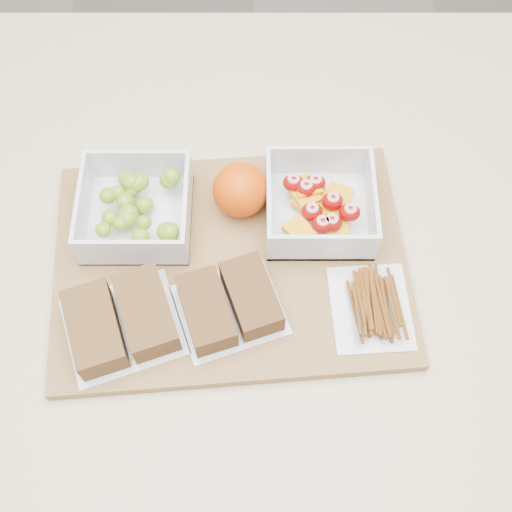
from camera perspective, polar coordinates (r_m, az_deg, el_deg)
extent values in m
plane|color=gray|center=(1.63, -0.36, -15.83)|extent=(4.00, 4.00, 0.00)
cube|color=beige|center=(1.19, -0.48, -11.31)|extent=(1.20, 0.90, 0.90)
cube|color=olive|center=(0.77, -2.24, -0.61)|extent=(0.44, 0.33, 0.02)
cube|color=silver|center=(0.80, -10.39, 3.31)|extent=(0.13, 0.13, 0.00)
cube|color=silver|center=(0.82, -10.30, 7.96)|extent=(0.13, 0.00, 0.05)
cube|color=silver|center=(0.75, -11.10, 0.22)|extent=(0.13, 0.00, 0.05)
cube|color=silver|center=(0.77, -6.12, 4.31)|extent=(0.00, 0.12, 0.05)
cube|color=silver|center=(0.80, -15.11, 4.18)|extent=(0.00, 0.12, 0.05)
sphere|color=olive|center=(0.78, -11.24, 3.74)|extent=(0.02, 0.02, 0.02)
sphere|color=olive|center=(0.78, -12.86, 3.33)|extent=(0.02, 0.02, 0.02)
sphere|color=olive|center=(0.79, -10.54, 6.27)|extent=(0.02, 0.02, 0.02)
sphere|color=olive|center=(0.79, -9.86, 4.46)|extent=(0.02, 0.02, 0.02)
sphere|color=olive|center=(0.80, -13.05, 5.23)|extent=(0.02, 0.02, 0.02)
sphere|color=olive|center=(0.79, -11.39, 4.02)|extent=(0.02, 0.02, 0.02)
sphere|color=olive|center=(0.79, -12.17, 5.52)|extent=(0.02, 0.02, 0.02)
sphere|color=olive|center=(0.75, -7.72, 2.14)|extent=(0.02, 0.02, 0.02)
sphere|color=olive|center=(0.80, -7.75, 6.72)|extent=(0.02, 0.02, 0.02)
sphere|color=olive|center=(0.80, -10.98, 6.46)|extent=(0.02, 0.02, 0.02)
sphere|color=olive|center=(0.77, -13.43, 2.29)|extent=(0.02, 0.02, 0.02)
sphere|color=olive|center=(0.79, -7.51, 6.99)|extent=(0.02, 0.02, 0.02)
sphere|color=olive|center=(0.76, -10.24, 1.71)|extent=(0.02, 0.02, 0.02)
sphere|color=olive|center=(0.80, -10.95, 6.31)|extent=(0.02, 0.02, 0.02)
sphere|color=olive|center=(0.79, -11.57, 4.79)|extent=(0.02, 0.02, 0.02)
sphere|color=olive|center=(0.80, -10.22, 6.49)|extent=(0.02, 0.02, 0.02)
sphere|color=olive|center=(0.75, -7.98, 2.14)|extent=(0.02, 0.02, 0.02)
sphere|color=olive|center=(0.76, -7.57, 1.28)|extent=(0.02, 0.02, 0.02)
sphere|color=olive|center=(0.80, -10.99, 5.79)|extent=(0.02, 0.02, 0.02)
sphere|color=olive|center=(0.78, -11.98, 2.85)|extent=(0.02, 0.02, 0.02)
sphere|color=olive|center=(0.81, -11.36, 6.66)|extent=(0.02, 0.02, 0.02)
sphere|color=olive|center=(0.76, -9.93, 2.96)|extent=(0.02, 0.02, 0.02)
sphere|color=olive|center=(0.78, -11.36, 3.27)|extent=(0.02, 0.02, 0.02)
cube|color=silver|center=(0.80, 5.56, 3.75)|extent=(0.13, 0.13, 0.00)
cube|color=silver|center=(0.81, 5.51, 8.41)|extent=(0.13, 0.00, 0.05)
cube|color=silver|center=(0.75, 5.94, 0.69)|extent=(0.13, 0.00, 0.05)
cube|color=silver|center=(0.79, 10.24, 4.66)|extent=(0.00, 0.12, 0.05)
cube|color=silver|center=(0.77, 1.12, 4.74)|extent=(0.00, 0.12, 0.05)
cube|color=orange|center=(0.78, 6.04, 3.07)|extent=(0.04, 0.04, 0.01)
cube|color=orange|center=(0.80, 4.77, 5.69)|extent=(0.05, 0.05, 0.01)
cube|color=orange|center=(0.79, 6.39, 4.58)|extent=(0.04, 0.05, 0.01)
cube|color=orange|center=(0.80, 7.25, 5.07)|extent=(0.04, 0.05, 0.01)
cube|color=orange|center=(0.79, 4.39, 5.40)|extent=(0.04, 0.04, 0.01)
cube|color=orange|center=(0.79, 4.62, 6.06)|extent=(0.04, 0.03, 0.01)
cube|color=orange|center=(0.76, 3.88, 2.20)|extent=(0.04, 0.04, 0.01)
cube|color=orange|center=(0.77, 6.94, 2.69)|extent=(0.04, 0.04, 0.01)
cube|color=orange|center=(0.79, 4.58, 4.75)|extent=(0.04, 0.04, 0.01)
ellipsoid|color=#8F0B07|center=(0.78, 6.82, 4.86)|extent=(0.03, 0.02, 0.02)
ellipsoid|color=#8F0B07|center=(0.76, 6.72, 2.98)|extent=(0.03, 0.02, 0.02)
ellipsoid|color=#8F0B07|center=(0.79, 3.34, 6.51)|extent=(0.03, 0.02, 0.02)
ellipsoid|color=#8F0B07|center=(0.77, 8.33, 3.86)|extent=(0.03, 0.02, 0.02)
ellipsoid|color=#8F0B07|center=(0.78, 4.46, 6.00)|extent=(0.03, 0.02, 0.02)
ellipsoid|color=#8F0B07|center=(0.76, 5.91, 2.81)|extent=(0.03, 0.02, 0.02)
ellipsoid|color=#8F0B07|center=(0.77, 4.99, 3.94)|extent=(0.03, 0.02, 0.02)
ellipsoid|color=#8F0B07|center=(0.79, 5.29, 6.48)|extent=(0.03, 0.02, 0.02)
sphere|color=#DF4805|center=(0.78, -1.41, 5.88)|extent=(0.07, 0.07, 0.07)
cube|color=silver|center=(0.74, -11.67, -6.22)|extent=(0.16, 0.15, 0.00)
cube|color=brown|center=(0.73, -14.14, -6.31)|extent=(0.08, 0.11, 0.04)
cube|color=brown|center=(0.72, -9.74, -4.97)|extent=(0.08, 0.11, 0.04)
cube|color=silver|center=(0.74, -2.37, -4.80)|extent=(0.14, 0.14, 0.00)
cube|color=brown|center=(0.72, -4.44, -4.89)|extent=(0.08, 0.10, 0.03)
cube|color=brown|center=(0.72, -0.41, -3.60)|extent=(0.08, 0.10, 0.03)
cube|color=silver|center=(0.75, 10.14, -4.57)|extent=(0.10, 0.11, 0.00)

